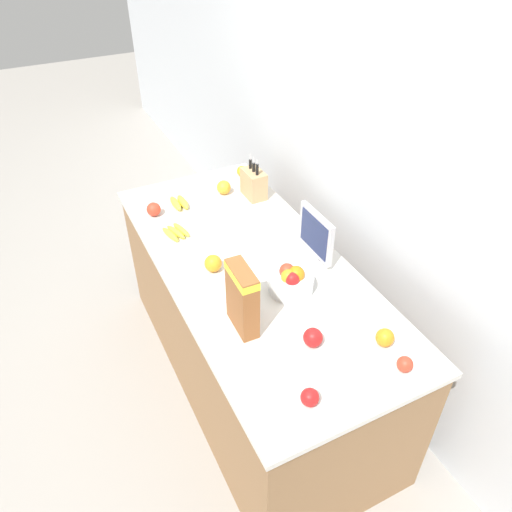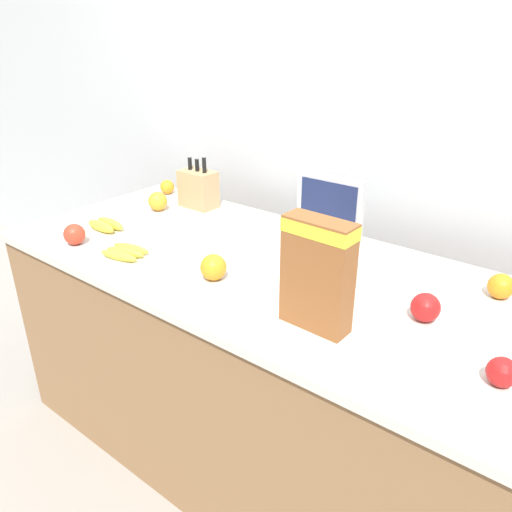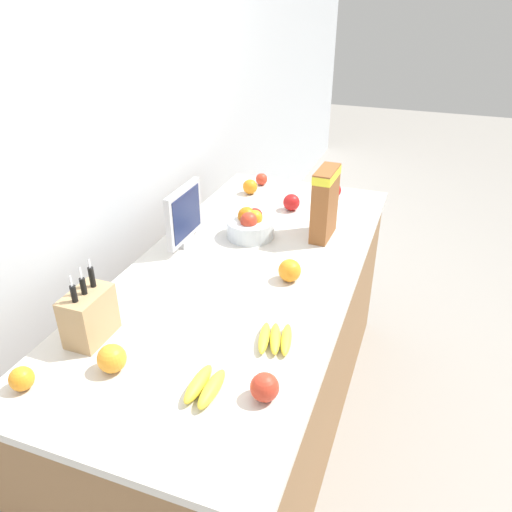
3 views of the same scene
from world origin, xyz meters
TOP-DOWN VIEW (x-y plane):
  - ground_plane at (0.00, 0.00)m, footprint 14.00×14.00m
  - wall_back at (0.00, 0.65)m, footprint 9.00×0.06m
  - counter at (0.00, 0.00)m, footprint 2.00×0.88m
  - knife_block at (-0.59, 0.30)m, footprint 0.17×0.10m
  - small_monitor at (0.09, 0.31)m, footprint 0.28×0.03m
  - cereal_box at (0.37, -0.23)m, footprint 0.20×0.08m
  - fruit_bowl at (0.26, 0.07)m, footprint 0.21×0.21m
  - banana_bunch_left at (-0.68, -0.14)m, footprint 0.16×0.09m
  - banana_bunch_right at (-0.41, -0.26)m, footprint 0.18×0.14m
  - apple_by_knife_block at (0.88, 0.24)m, footprint 0.07×0.07m
  - apple_middle at (0.85, -0.18)m, footprint 0.07×0.07m
  - apple_front at (0.60, -0.01)m, footprint 0.08×0.08m
  - apple_near_bananas at (-0.65, -0.31)m, footprint 0.08×0.08m
  - orange_back_center at (-0.70, 0.15)m, footprint 0.09×0.09m
  - orange_mid_right at (-0.85, 0.34)m, footprint 0.07×0.07m
  - orange_front_left at (-0.04, -0.20)m, footprint 0.09×0.09m
  - orange_near_bowl at (0.73, 0.25)m, footprint 0.08×0.08m

SIDE VIEW (x-z plane):
  - ground_plane at x=0.00m, z-range 0.00..0.00m
  - counter at x=0.00m, z-range 0.00..0.87m
  - banana_bunch_right at x=-0.41m, z-range 0.87..0.91m
  - banana_bunch_left at x=-0.68m, z-range 0.87..0.91m
  - apple_by_knife_block at x=0.88m, z-range 0.87..0.94m
  - orange_mid_right at x=-0.85m, z-range 0.87..0.94m
  - apple_middle at x=0.85m, z-range 0.87..0.94m
  - orange_near_bowl at x=0.73m, z-range 0.87..0.95m
  - apple_near_bananas at x=-0.65m, z-range 0.87..0.95m
  - apple_front at x=0.60m, z-range 0.87..0.96m
  - orange_back_center at x=-0.70m, z-range 0.87..0.96m
  - orange_front_left at x=-0.04m, z-range 0.87..0.96m
  - fruit_bowl at x=0.26m, z-range 0.86..1.00m
  - knife_block at x=-0.59m, z-range 0.83..1.09m
  - small_monitor at x=0.09m, z-range 0.88..1.14m
  - cereal_box at x=0.37m, z-range 0.89..1.20m
  - wall_back at x=0.00m, z-range 0.00..2.60m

